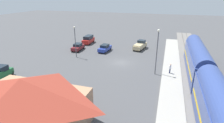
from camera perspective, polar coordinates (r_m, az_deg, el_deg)
The scene contains 11 objects.
ground_plane at distance 37.33m, azimuth 2.81°, elevation -0.31°, with size 200.00×200.00×0.00m, color #4C4C4F.
railway_track at distance 36.66m, azimuth 24.50°, elevation -2.49°, with size 4.80×70.00×0.30m.
platform at distance 36.28m, azimuth 18.28°, elevation -1.76°, with size 3.20×46.00×0.30m.
station_building at distance 20.10m, azimuth -25.87°, elevation -12.31°, with size 11.96×8.70×5.96m.
pedestrian_on_platform at distance 32.82m, azimuth 17.87°, elevation -1.95°, with size 0.36×0.36×1.71m.
pickup_tan at distance 46.69m, azimuth 8.88°, elevation 5.11°, with size 2.91×5.67×2.14m.
sedan_maroon at distance 46.07m, azimuth -10.70°, elevation 4.59°, with size 2.12×4.61×1.74m.
suv_red at distance 51.98m, azimuth -7.47°, elevation 6.91°, with size 2.09×4.95×2.22m.
sedan_blue at distance 44.31m, azimuth -2.28°, elevation 4.30°, with size 2.24×4.65×1.74m.
light_pole_near_platform at distance 31.17m, azimuth 14.10°, elevation 4.48°, with size 0.44×0.44×7.96m.
light_pole_lot_center at distance 40.03m, azimuth -11.58°, elevation 7.35°, with size 0.44×0.44×6.91m.
Camera 1 is at (-8.67, 33.77, 13.33)m, focal length 28.98 mm.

